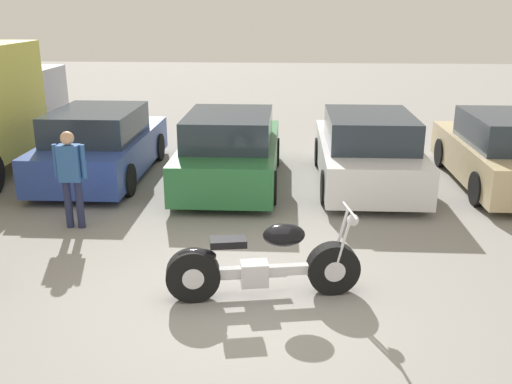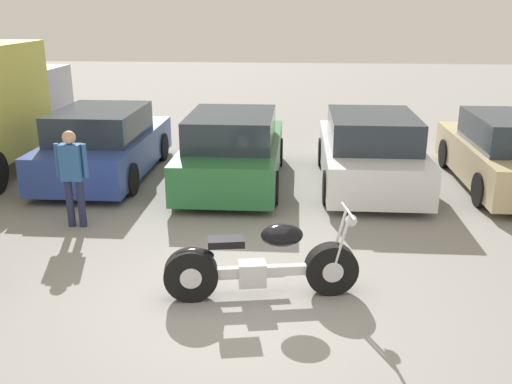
{
  "view_description": "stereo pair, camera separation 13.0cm",
  "coord_description": "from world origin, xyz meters",
  "px_view_note": "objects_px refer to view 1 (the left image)",
  "views": [
    {
      "loc": [
        0.53,
        -6.18,
        3.48
      ],
      "look_at": [
        0.08,
        1.77,
        0.85
      ],
      "focal_mm": 40.0,
      "sensor_mm": 36.0,
      "label": 1
    },
    {
      "loc": [
        0.66,
        -6.17,
        3.48
      ],
      "look_at": [
        0.08,
        1.77,
        0.85
      ],
      "focal_mm": 40.0,
      "sensor_mm": 36.0,
      "label": 2
    }
  ],
  "objects_px": {
    "parked_car_white": "(367,151)",
    "parked_car_champagne": "(506,153)",
    "person_standing": "(71,172)",
    "motorcycle": "(262,264)",
    "parked_car_green": "(230,151)",
    "parked_car_blue": "(101,145)"
  },
  "relations": [
    {
      "from": "motorcycle",
      "to": "parked_car_champagne",
      "type": "bearing_deg",
      "value": 46.5
    },
    {
      "from": "parked_car_blue",
      "to": "parked_car_champagne",
      "type": "relative_size",
      "value": 1.0
    },
    {
      "from": "parked_car_blue",
      "to": "parked_car_white",
      "type": "height_order",
      "value": "same"
    },
    {
      "from": "parked_car_green",
      "to": "person_standing",
      "type": "distance_m",
      "value": 3.46
    },
    {
      "from": "person_standing",
      "to": "parked_car_green",
      "type": "bearing_deg",
      "value": 48.38
    },
    {
      "from": "parked_car_blue",
      "to": "parked_car_green",
      "type": "xyz_separation_m",
      "value": [
        2.74,
        -0.32,
        0.0
      ]
    },
    {
      "from": "motorcycle",
      "to": "parked_car_white",
      "type": "xyz_separation_m",
      "value": [
        1.88,
        4.82,
        0.24
      ]
    },
    {
      "from": "parked_car_white",
      "to": "parked_car_champagne",
      "type": "xyz_separation_m",
      "value": [
        2.74,
        0.05,
        0.0
      ]
    },
    {
      "from": "motorcycle",
      "to": "parked_car_champagne",
      "type": "height_order",
      "value": "parked_car_champagne"
    },
    {
      "from": "parked_car_champagne",
      "to": "parked_car_green",
      "type": "bearing_deg",
      "value": -178.42
    },
    {
      "from": "parked_car_blue",
      "to": "parked_car_green",
      "type": "distance_m",
      "value": 2.76
    },
    {
      "from": "motorcycle",
      "to": "parked_car_blue",
      "type": "height_order",
      "value": "parked_car_blue"
    },
    {
      "from": "motorcycle",
      "to": "parked_car_champagne",
      "type": "distance_m",
      "value": 6.71
    },
    {
      "from": "person_standing",
      "to": "motorcycle",
      "type": "bearing_deg",
      "value": -34.13
    },
    {
      "from": "parked_car_champagne",
      "to": "person_standing",
      "type": "xyz_separation_m",
      "value": [
        -7.77,
        -2.73,
        0.27
      ]
    },
    {
      "from": "parked_car_champagne",
      "to": "person_standing",
      "type": "height_order",
      "value": "person_standing"
    },
    {
      "from": "motorcycle",
      "to": "person_standing",
      "type": "bearing_deg",
      "value": 145.87
    },
    {
      "from": "motorcycle",
      "to": "parked_car_white",
      "type": "distance_m",
      "value": 5.17
    },
    {
      "from": "person_standing",
      "to": "parked_car_white",
      "type": "bearing_deg",
      "value": 28.06
    },
    {
      "from": "parked_car_white",
      "to": "person_standing",
      "type": "distance_m",
      "value": 5.7
    },
    {
      "from": "motorcycle",
      "to": "parked_car_blue",
      "type": "distance_m",
      "value": 6.19
    },
    {
      "from": "parked_car_green",
      "to": "parked_car_white",
      "type": "distance_m",
      "value": 2.74
    }
  ]
}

